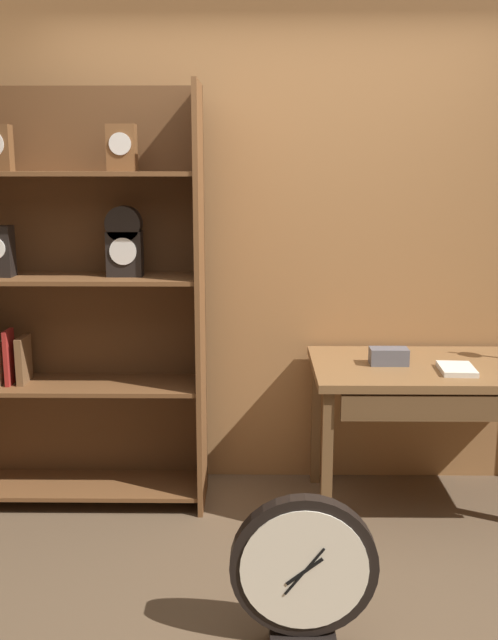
% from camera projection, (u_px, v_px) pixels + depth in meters
% --- Properties ---
extents(ground_plane, '(10.00, 10.00, 0.00)m').
position_uv_depth(ground_plane, '(294.00, 627.00, 2.75)').
color(ground_plane, brown).
extents(back_wood_panel, '(4.80, 0.05, 2.60)m').
position_uv_depth(back_wood_panel, '(284.00, 249.00, 3.88)').
color(back_wood_panel, '#9E6B3D').
rests_on(back_wood_panel, ground).
extents(bookshelf, '(1.36, 0.37, 2.12)m').
position_uv_depth(bookshelf, '(65.00, 304.00, 3.63)').
color(bookshelf, brown).
rests_on(bookshelf, ground).
extents(workbench, '(1.39, 0.73, 0.77)m').
position_uv_depth(workbench, '(453.00, 382.00, 3.55)').
color(workbench, brown).
rests_on(workbench, ground).
extents(toolbox_small, '(0.19, 0.10, 0.08)m').
position_uv_depth(toolbox_small, '(389.00, 356.00, 3.55)').
color(toolbox_small, '#595960').
rests_on(toolbox_small, workbench).
extents(open_repair_manual, '(0.17, 0.23, 0.02)m').
position_uv_depth(open_repair_manual, '(457.00, 369.00, 3.43)').
color(open_repair_manual, silver).
rests_on(open_repair_manual, workbench).
extents(round_clock_large, '(0.54, 0.11, 0.58)m').
position_uv_depth(round_clock_large, '(304.00, 570.00, 2.61)').
color(round_clock_large, black).
rests_on(round_clock_large, ground).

